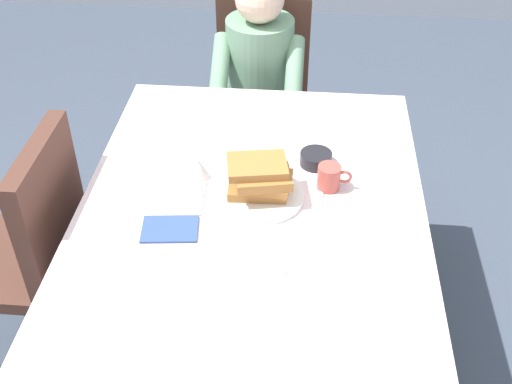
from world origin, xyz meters
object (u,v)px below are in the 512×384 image
(breakfast_stack, at_px, (261,178))
(knife_right_of_plate, at_px, (320,204))
(spoon_near_edge, at_px, (260,269))
(chair_left_side, at_px, (30,241))
(syrup_pitcher, at_px, (198,168))
(cup_coffee, at_px, (330,177))
(fork_left_of_plate, at_px, (202,197))
(bowl_butter, at_px, (316,159))
(chair_diner, at_px, (262,85))
(dining_table_main, at_px, (252,228))
(plate_breakfast, at_px, (261,195))
(diner_person, at_px, (259,74))

(breakfast_stack, relative_size, knife_right_of_plate, 1.10)
(breakfast_stack, relative_size, spoon_near_edge, 1.47)
(chair_left_side, relative_size, knife_right_of_plate, 4.65)
(syrup_pitcher, bearing_deg, cup_coffee, -2.27)
(breakfast_stack, relative_size, fork_left_of_plate, 1.23)
(bowl_butter, bearing_deg, breakfast_stack, -131.41)
(chair_diner, distance_m, cup_coffee, 1.12)
(dining_table_main, height_order, spoon_near_edge, spoon_near_edge)
(plate_breakfast, height_order, fork_left_of_plate, plate_breakfast)
(diner_person, distance_m, knife_right_of_plate, 1.02)
(cup_coffee, height_order, spoon_near_edge, cup_coffee)
(chair_left_side, height_order, plate_breakfast, chair_left_side)
(cup_coffee, xyz_separation_m, fork_left_of_plate, (-0.41, -0.09, -0.04))
(breakfast_stack, bearing_deg, cup_coffee, 17.42)
(dining_table_main, height_order, cup_coffee, cup_coffee)
(dining_table_main, distance_m, chair_left_side, 0.78)
(chair_diner, bearing_deg, dining_table_main, 92.99)
(chair_left_side, distance_m, cup_coffee, 1.05)
(chair_left_side, height_order, fork_left_of_plate, chair_left_side)
(dining_table_main, bearing_deg, fork_left_of_plate, 168.98)
(diner_person, xyz_separation_m, spoon_near_edge, (0.11, -1.29, 0.07))
(chair_left_side, relative_size, syrup_pitcher, 11.62)
(syrup_pitcher, relative_size, fork_left_of_plate, 0.44)
(syrup_pitcher, xyz_separation_m, knife_right_of_plate, (0.41, -0.11, -0.04))
(chair_left_side, relative_size, plate_breakfast, 3.32)
(chair_left_side, relative_size, cup_coffee, 8.23)
(chair_left_side, distance_m, spoon_near_edge, 0.89)
(dining_table_main, xyz_separation_m, knife_right_of_plate, (0.22, 0.03, 0.09))
(diner_person, bearing_deg, plate_breakfast, 95.15)
(plate_breakfast, bearing_deg, dining_table_main, -116.25)
(breakfast_stack, xyz_separation_m, spoon_near_edge, (0.03, -0.33, -0.07))
(chair_diner, height_order, cup_coffee, chair_diner)
(bowl_butter, relative_size, knife_right_of_plate, 0.55)
(chair_diner, bearing_deg, spoon_near_edge, 94.39)
(fork_left_of_plate, bearing_deg, cup_coffee, -80.13)
(plate_breakfast, distance_m, knife_right_of_plate, 0.19)
(chair_left_side, relative_size, spoon_near_edge, 6.20)
(dining_table_main, relative_size, spoon_near_edge, 10.16)
(dining_table_main, relative_size, breakfast_stack, 6.90)
(cup_coffee, bearing_deg, chair_diner, 106.26)
(diner_person, bearing_deg, spoon_near_edge, 94.92)
(dining_table_main, xyz_separation_m, fork_left_of_plate, (-0.16, 0.03, 0.09))
(chair_left_side, relative_size, breakfast_stack, 4.21)
(cup_coffee, bearing_deg, breakfast_stack, -162.58)
(bowl_butter, bearing_deg, dining_table_main, -128.32)
(breakfast_stack, relative_size, bowl_butter, 2.01)
(dining_table_main, bearing_deg, breakfast_stack, 65.71)
(dining_table_main, height_order, chair_left_side, chair_left_side)
(chair_diner, xyz_separation_m, diner_person, (-0.00, -0.16, 0.14))
(bowl_butter, bearing_deg, knife_right_of_plate, -85.65)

